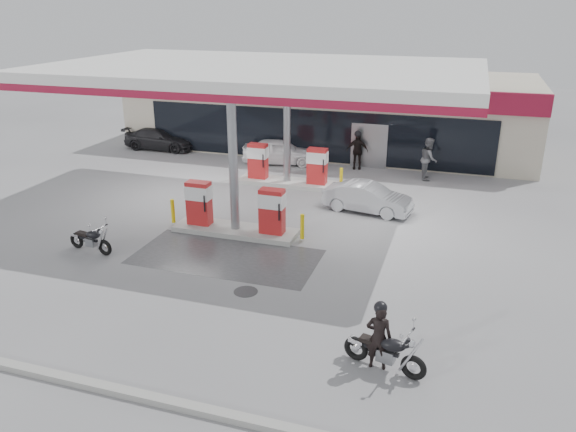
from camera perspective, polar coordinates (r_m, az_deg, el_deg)
name	(u,v)px	position (r m, az deg, el deg)	size (l,w,h in m)	color
ground	(212,255)	(18.66, -7.72, -3.92)	(90.00, 90.00, 0.00)	gray
wet_patch	(226,257)	(18.47, -6.32, -4.13)	(6.00, 3.00, 0.00)	#4C4C4F
drain_cover	(246,292)	(16.29, -4.31, -7.66)	(0.70, 0.70, 0.01)	#38383A
kerb	(74,381)	(13.54, -20.88, -15.36)	(28.00, 0.25, 0.15)	gray
store_building	(330,110)	(32.54, 4.31, 10.67)	(22.00, 8.22, 4.00)	beige
canopy	(262,73)	(21.70, -2.63, 14.27)	(16.00, 10.02, 5.51)	silver
pump_island_near	(235,214)	(20.06, -5.40, 0.20)	(5.14, 1.30, 1.78)	#9E9E99
pump_island_far	(287,169)	(25.39, -0.10, 4.77)	(5.14, 1.30, 1.78)	#9E9E99
main_motorcycle	(386,352)	(13.09, 9.91, -13.50)	(1.96, 0.88, 1.02)	black
biker_main	(379,337)	(12.96, 9.19, -12.02)	(0.58, 0.38, 1.59)	black
parked_motorcycle	(91,240)	(19.66, -19.39, -2.34)	(1.81, 0.72, 0.93)	black
sedan_white	(280,151)	(28.78, -0.86, 6.58)	(1.52, 3.77, 1.29)	white
attendant	(429,159)	(26.91, 14.11, 5.67)	(0.96, 0.74, 1.97)	slate
hatchback_silver	(368,198)	(22.27, 8.09, 1.84)	(1.22, 3.48, 1.15)	#AFB2B8
parked_car_left	(160,139)	(32.52, -12.85, 7.66)	(1.66, 4.09, 1.19)	black
biker_walking	(357,151)	(28.02, 7.04, 6.58)	(1.06, 0.44, 1.81)	black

